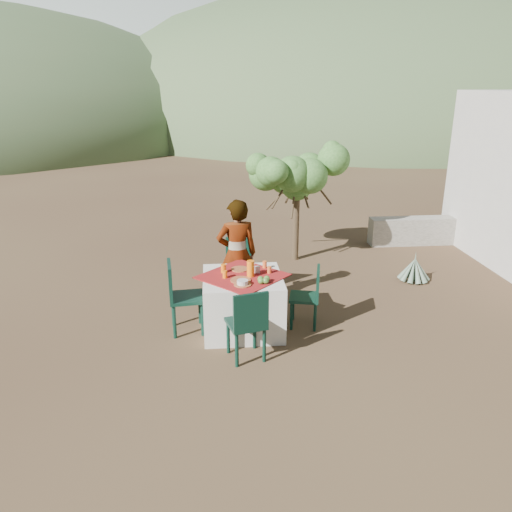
# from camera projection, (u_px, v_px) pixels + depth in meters

# --- Properties ---
(ground) EXTENTS (160.00, 160.00, 0.00)m
(ground) POSITION_uv_depth(u_px,v_px,m) (281.00, 326.00, 6.77)
(ground) COLOR #3E291C
(ground) RESTS_ON ground
(table) EXTENTS (1.30, 1.30, 0.76)m
(table) POSITION_uv_depth(u_px,v_px,m) (243.00, 303.00, 6.57)
(table) COLOR white
(table) RESTS_ON ground
(chair_far) EXTENTS (0.50, 0.50, 0.90)m
(chair_far) POSITION_uv_depth(u_px,v_px,m) (238.00, 265.00, 7.59)
(chair_far) COLOR black
(chair_far) RESTS_ON ground
(chair_near) EXTENTS (0.51, 0.51, 0.90)m
(chair_near) POSITION_uv_depth(u_px,v_px,m) (248.00, 322.00, 5.77)
(chair_near) COLOR black
(chair_near) RESTS_ON ground
(chair_left) EXTENTS (0.49, 0.49, 0.96)m
(chair_left) POSITION_uv_depth(u_px,v_px,m) (180.00, 294.00, 6.46)
(chair_left) COLOR black
(chair_left) RESTS_ON ground
(chair_right) EXTENTS (0.46, 0.46, 0.83)m
(chair_right) POSITION_uv_depth(u_px,v_px,m) (310.00, 294.00, 6.64)
(chair_right) COLOR black
(chair_right) RESTS_ON ground
(person) EXTENTS (0.64, 0.46, 1.61)m
(person) POSITION_uv_depth(u_px,v_px,m) (237.00, 254.00, 7.13)
(person) COLOR #8C6651
(person) RESTS_ON ground
(shrub_tree) EXTENTS (1.60, 1.57, 1.88)m
(shrub_tree) POSITION_uv_depth(u_px,v_px,m) (300.00, 180.00, 8.92)
(shrub_tree) COLOR #4D3C26
(shrub_tree) RESTS_ON ground
(agave) EXTENTS (0.51, 0.53, 0.55)m
(agave) POSITION_uv_depth(u_px,v_px,m) (414.00, 270.00, 8.28)
(agave) COLOR slate
(agave) RESTS_ON ground
(stone_wall) EXTENTS (2.60, 0.35, 0.55)m
(stone_wall) POSITION_uv_depth(u_px,v_px,m) (432.00, 230.00, 10.18)
(stone_wall) COLOR gray
(stone_wall) RESTS_ON ground
(hill_near_right) EXTENTS (48.00, 48.00, 20.00)m
(hill_near_right) POSITION_uv_depth(u_px,v_px,m) (364.00, 123.00, 41.68)
(hill_near_right) COLOR #36502D
(hill_near_right) RESTS_ON ground
(hill_far_center) EXTENTS (60.00, 60.00, 24.00)m
(hill_far_center) POSITION_uv_depth(u_px,v_px,m) (181.00, 113.00, 55.36)
(hill_far_center) COLOR slate
(hill_far_center) RESTS_ON ground
(hill_far_right) EXTENTS (36.00, 36.00, 14.00)m
(hill_far_right) POSITION_uv_depth(u_px,v_px,m) (484.00, 115.00, 52.46)
(hill_far_right) COLOR slate
(hill_far_right) RESTS_ON ground
(plate_far) EXTENTS (0.24, 0.24, 0.01)m
(plate_far) POSITION_uv_depth(u_px,v_px,m) (240.00, 269.00, 6.65)
(plate_far) COLOR brown
(plate_far) RESTS_ON table
(plate_near) EXTENTS (0.26, 0.26, 0.01)m
(plate_near) POSITION_uv_depth(u_px,v_px,m) (241.00, 280.00, 6.28)
(plate_near) COLOR brown
(plate_near) RESTS_ON table
(glass_far) EXTENTS (0.07, 0.07, 0.11)m
(glass_far) POSITION_uv_depth(u_px,v_px,m) (223.00, 268.00, 6.54)
(glass_far) COLOR orange
(glass_far) RESTS_ON table
(glass_near) EXTENTS (0.06, 0.06, 0.10)m
(glass_near) POSITION_uv_depth(u_px,v_px,m) (225.00, 274.00, 6.36)
(glass_near) COLOR orange
(glass_near) RESTS_ON table
(juice_pitcher) EXTENTS (0.10, 0.10, 0.21)m
(juice_pitcher) POSITION_uv_depth(u_px,v_px,m) (251.00, 269.00, 6.39)
(juice_pitcher) COLOR orange
(juice_pitcher) RESTS_ON table
(bowl_plate) EXTENTS (0.22, 0.22, 0.01)m
(bowl_plate) POSITION_uv_depth(u_px,v_px,m) (243.00, 285.00, 6.15)
(bowl_plate) COLOR brown
(bowl_plate) RESTS_ON table
(white_bowl) EXTENTS (0.14, 0.14, 0.05)m
(white_bowl) POSITION_uv_depth(u_px,v_px,m) (243.00, 282.00, 6.14)
(white_bowl) COLOR silver
(white_bowl) RESTS_ON bowl_plate
(jar_left) EXTENTS (0.06, 0.06, 0.09)m
(jar_left) POSITION_uv_depth(u_px,v_px,m) (269.00, 270.00, 6.52)
(jar_left) COLOR orange
(jar_left) RESTS_ON table
(jar_right) EXTENTS (0.06, 0.06, 0.09)m
(jar_right) POSITION_uv_depth(u_px,v_px,m) (265.00, 264.00, 6.71)
(jar_right) COLOR orange
(jar_right) RESTS_ON table
(napkin_holder) EXTENTS (0.07, 0.04, 0.09)m
(napkin_holder) POSITION_uv_depth(u_px,v_px,m) (257.00, 270.00, 6.53)
(napkin_holder) COLOR silver
(napkin_holder) RESTS_ON table
(fruit_cluster) EXTENTS (0.16, 0.15, 0.08)m
(fruit_cluster) POSITION_uv_depth(u_px,v_px,m) (263.00, 280.00, 6.20)
(fruit_cluster) COLOR #4C7F2E
(fruit_cluster) RESTS_ON table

